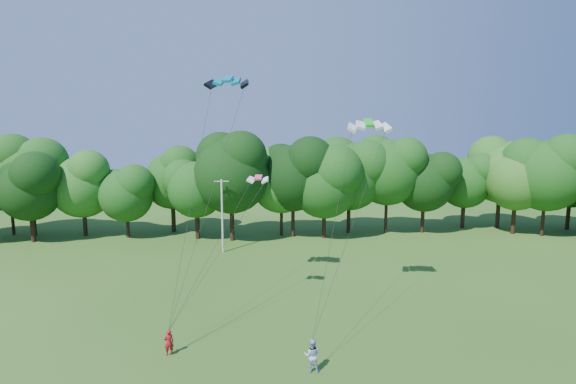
{
  "coord_description": "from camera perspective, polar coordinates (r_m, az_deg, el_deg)",
  "views": [
    {
      "loc": [
        0.1,
        -19.13,
        13.89
      ],
      "look_at": [
        2.19,
        13.0,
        9.0
      ],
      "focal_mm": 28.0,
      "sensor_mm": 36.0,
      "label": 1
    }
  ],
  "objects": [
    {
      "name": "kite_flyer_right",
      "position": [
        27.03,
        3.07,
        -19.98
      ],
      "size": [
        1.03,
        0.86,
        1.9
      ],
      "primitive_type": "imported",
      "rotation": [
        0.0,
        0.0,
        2.98
      ],
      "color": "#B1C3F5",
      "rests_on": "ground"
    },
    {
      "name": "kite_green",
      "position": [
        34.04,
        10.23,
        8.64
      ],
      "size": [
        3.19,
        1.58,
        0.67
      ],
      "rotation": [
        0.0,
        0.0,
        -0.06
      ],
      "color": "#1EC91E",
      "rests_on": "ground"
    },
    {
      "name": "kite_flyer_left",
      "position": [
        29.54,
        -14.9,
        -17.96
      ],
      "size": [
        0.7,
        0.59,
        1.62
      ],
      "primitive_type": "imported",
      "rotation": [
        0.0,
        0.0,
        3.56
      ],
      "color": "#AE161D",
      "rests_on": "ground"
    },
    {
      "name": "kite_pink",
      "position": [
        33.71,
        -3.83,
        1.86
      ],
      "size": [
        1.71,
        1.07,
        0.36
      ],
      "rotation": [
        0.0,
        0.0,
        -0.2
      ],
      "color": "#E43F75",
      "rests_on": "ground"
    },
    {
      "name": "tree_back_east",
      "position": [
        63.29,
        27.04,
        1.74
      ],
      "size": [
        8.09,
        8.09,
        11.77
      ],
      "color": "black",
      "rests_on": "ground"
    },
    {
      "name": "utility_pole",
      "position": [
        49.16,
        -8.35,
        -2.92
      ],
      "size": [
        1.61,
        0.2,
        8.03
      ],
      "rotation": [
        0.0,
        0.0,
        -0.04
      ],
      "color": "silver",
      "rests_on": "ground"
    },
    {
      "name": "tree_back_center",
      "position": [
        54.88,
        0.65,
        2.62
      ],
      "size": [
        8.97,
        8.97,
        13.04
      ],
      "color": "#332514",
      "rests_on": "ground"
    },
    {
      "name": "kite_teal",
      "position": [
        35.01,
        -7.65,
        14.04
      ],
      "size": [
        3.37,
        1.94,
        0.69
      ],
      "rotation": [
        0.0,
        0.0,
        -0.18
      ],
      "color": "#057496",
      "rests_on": "ground"
    },
    {
      "name": "tree_back_west",
      "position": [
        63.9,
        -29.9,
        2.17
      ],
      "size": [
        8.79,
        8.79,
        12.78
      ],
      "color": "#352415",
      "rests_on": "ground"
    }
  ]
}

